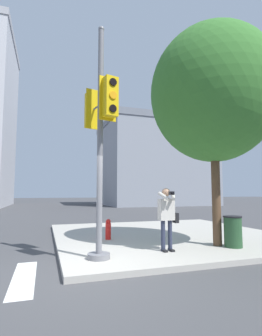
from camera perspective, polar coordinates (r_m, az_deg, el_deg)
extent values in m
plane|color=#424244|center=(5.76, -9.48, -21.78)|extent=(160.00, 160.00, 0.00)
cube|color=#ADA89E|center=(10.09, 7.91, -14.26)|extent=(8.00, 8.00, 0.13)
cube|color=silver|center=(5.84, -22.29, -21.20)|extent=(0.42, 2.31, 0.01)
cylinder|color=slate|center=(6.33, -7.03, -18.50)|extent=(0.52, 0.52, 0.12)
cylinder|color=slate|center=(6.30, -6.75, 6.59)|extent=(0.14, 0.14, 5.37)
sphere|color=slate|center=(7.36, -6.48, 27.81)|extent=(0.15, 0.15, 0.15)
cylinder|color=slate|center=(6.72, -7.55, 12.91)|extent=(0.13, 0.33, 0.05)
cube|color=#E5B70C|center=(6.96, -8.55, 12.25)|extent=(0.35, 0.31, 0.90)
cube|color=#E5B70C|center=(6.85, -8.10, 12.55)|extent=(0.41, 0.12, 1.02)
cylinder|color=black|center=(7.18, -8.96, 14.24)|extent=(0.17, 0.07, 0.17)
cylinder|color=orange|center=(7.08, -9.00, 11.95)|extent=(0.17, 0.07, 0.17)
cylinder|color=black|center=(7.00, -9.04, 9.61)|extent=(0.17, 0.07, 0.17)
cylinder|color=slate|center=(6.32, -5.74, 14.35)|extent=(0.12, 0.33, 0.05)
cube|color=#E5B70C|center=(6.08, -4.53, 15.15)|extent=(0.35, 0.30, 0.90)
cube|color=#E5B70C|center=(6.20, -5.11, 14.78)|extent=(0.41, 0.12, 1.02)
cylinder|color=black|center=(6.09, -3.90, 18.19)|extent=(0.17, 0.07, 0.17)
cylinder|color=orange|center=(5.97, -3.92, 15.55)|extent=(0.17, 0.07, 0.17)
cylinder|color=black|center=(5.87, -3.94, 12.82)|extent=(0.17, 0.07, 0.17)
cube|color=black|center=(7.05, 7.25, -17.42)|extent=(0.09, 0.24, 0.05)
cube|color=black|center=(7.14, 8.77, -17.25)|extent=(0.09, 0.24, 0.05)
cylinder|color=#282D42|center=(7.04, 7.00, -14.41)|extent=(0.11, 0.11, 0.78)
cylinder|color=#282D42|center=(7.13, 8.50, -14.28)|extent=(0.11, 0.11, 0.78)
cube|color=beige|center=(7.01, 7.68, -8.93)|extent=(0.40, 0.22, 0.56)
sphere|color=tan|center=(6.99, 7.64, -5.28)|extent=(0.22, 0.22, 0.22)
cube|color=black|center=(6.72, 8.80, -5.43)|extent=(0.12, 0.10, 0.09)
cylinder|color=black|center=(6.65, 9.07, -5.43)|extent=(0.06, 0.08, 0.06)
cylinder|color=beige|center=(6.81, 7.13, -6.08)|extent=(0.23, 0.35, 0.23)
cylinder|color=beige|center=(6.93, 9.16, -6.04)|extent=(0.23, 0.35, 0.23)
cube|color=black|center=(7.17, 9.68, -10.64)|extent=(0.10, 0.20, 0.26)
cylinder|color=brown|center=(8.02, 18.01, -4.56)|extent=(0.25, 0.25, 3.16)
ellipsoid|color=#38752D|center=(8.54, 17.43, 15.18)|extent=(3.74, 3.74, 4.11)
cylinder|color=red|center=(8.73, -4.99, -13.55)|extent=(0.18, 0.18, 0.51)
sphere|color=red|center=(8.69, -4.97, -11.52)|extent=(0.16, 0.16, 0.16)
cylinder|color=red|center=(8.60, -4.80, -13.29)|extent=(0.08, 0.06, 0.08)
cylinder|color=#234728|center=(8.00, 21.31, -12.89)|extent=(0.48, 0.48, 0.81)
cylinder|color=black|center=(7.95, 21.20, -9.85)|extent=(0.50, 0.50, 0.04)
cube|color=gray|center=(36.51, 4.96, 0.31)|extent=(13.70, 11.70, 10.46)
cube|color=slate|center=(37.49, 4.89, 8.90)|extent=(13.90, 11.90, 0.80)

